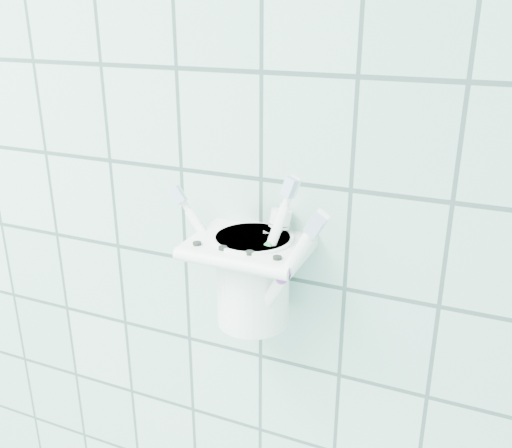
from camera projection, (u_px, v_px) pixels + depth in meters
holder_bracket at (250, 247)px, 0.66m from camera, size 0.14×0.11×0.04m
cup at (253, 277)px, 0.68m from camera, size 0.10×0.10×0.11m
toothbrush_pink at (254, 247)px, 0.66m from camera, size 0.10×0.02×0.18m
toothbrush_blue at (242, 247)px, 0.65m from camera, size 0.06×0.03×0.19m
toothbrush_orange at (255, 241)px, 0.64m from camera, size 0.09×0.07×0.20m
toothpaste_tube at (263, 257)px, 0.67m from camera, size 0.05×0.04×0.14m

